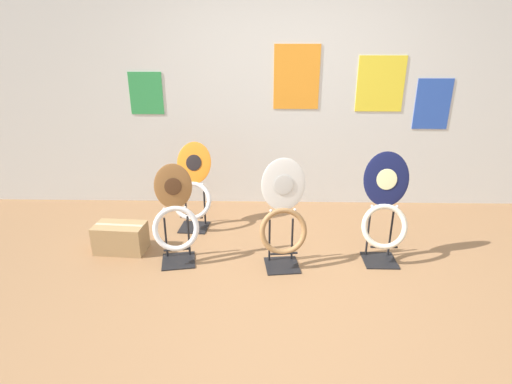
{
  "coord_description": "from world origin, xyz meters",
  "views": [
    {
      "loc": [
        -0.22,
        -2.43,
        1.8
      ],
      "look_at": [
        -0.3,
        0.83,
        0.55
      ],
      "focal_mm": 28.0,
      "sensor_mm": 36.0,
      "label": 1
    }
  ],
  "objects_px": {
    "toilet_seat_display_orange_sun": "(193,192)",
    "toilet_seat_display_white_plain": "(283,222)",
    "storage_box": "(121,238)",
    "toilet_seat_display_woodgrain": "(176,221)",
    "toilet_seat_display_navy_moon": "(385,213)"
  },
  "relations": [
    {
      "from": "toilet_seat_display_orange_sun",
      "to": "toilet_seat_display_white_plain",
      "type": "distance_m",
      "value": 1.14
    },
    {
      "from": "toilet_seat_display_orange_sun",
      "to": "storage_box",
      "type": "distance_m",
      "value": 0.81
    },
    {
      "from": "toilet_seat_display_woodgrain",
      "to": "toilet_seat_display_white_plain",
      "type": "relative_size",
      "value": 0.92
    },
    {
      "from": "toilet_seat_display_orange_sun",
      "to": "toilet_seat_display_navy_moon",
      "type": "xyz_separation_m",
      "value": [
        1.72,
        -0.62,
        0.07
      ]
    },
    {
      "from": "toilet_seat_display_orange_sun",
      "to": "toilet_seat_display_woodgrain",
      "type": "height_order",
      "value": "toilet_seat_display_woodgrain"
    },
    {
      "from": "toilet_seat_display_white_plain",
      "to": "storage_box",
      "type": "bearing_deg",
      "value": 170.74
    },
    {
      "from": "toilet_seat_display_navy_moon",
      "to": "toilet_seat_display_woodgrain",
      "type": "distance_m",
      "value": 1.75
    },
    {
      "from": "toilet_seat_display_orange_sun",
      "to": "toilet_seat_display_navy_moon",
      "type": "bearing_deg",
      "value": -19.98
    },
    {
      "from": "storage_box",
      "to": "toilet_seat_display_white_plain",
      "type": "bearing_deg",
      "value": -9.26
    },
    {
      "from": "toilet_seat_display_woodgrain",
      "to": "toilet_seat_display_orange_sun",
      "type": "bearing_deg",
      "value": 87.75
    },
    {
      "from": "toilet_seat_display_navy_moon",
      "to": "toilet_seat_display_white_plain",
      "type": "height_order",
      "value": "toilet_seat_display_navy_moon"
    },
    {
      "from": "storage_box",
      "to": "toilet_seat_display_orange_sun",
      "type": "bearing_deg",
      "value": 41.32
    },
    {
      "from": "toilet_seat_display_orange_sun",
      "to": "storage_box",
      "type": "bearing_deg",
      "value": -138.68
    },
    {
      "from": "toilet_seat_display_orange_sun",
      "to": "toilet_seat_display_white_plain",
      "type": "xyz_separation_m",
      "value": [
        0.87,
        -0.75,
        0.04
      ]
    },
    {
      "from": "toilet_seat_display_orange_sun",
      "to": "toilet_seat_display_woodgrain",
      "type": "xyz_separation_m",
      "value": [
        -0.03,
        -0.69,
        0.01
      ]
    }
  ]
}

